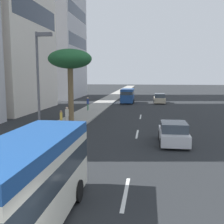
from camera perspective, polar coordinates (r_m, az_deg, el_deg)
ground_plane at (r=36.30m, az=6.35°, el=0.28°), size 198.00×198.00×0.00m
sidewalk_right at (r=37.06m, az=-4.05°, el=0.58°), size 162.00×3.35×0.15m
lane_stripe_near at (r=11.40m, az=2.90°, el=-16.93°), size 3.20×0.16×0.01m
lane_stripe_mid at (r=22.02m, az=5.38°, el=-4.68°), size 3.20×0.16×0.01m
lane_stripe_far at (r=31.06m, az=6.10°, el=-1.00°), size 3.20×0.16×0.01m
car_lead at (r=46.45m, az=10.09°, el=2.83°), size 4.72×1.91×1.64m
minibus_second at (r=8.91m, az=-17.27°, el=-13.60°), size 6.60×2.29×2.88m
van_third at (r=45.71m, az=3.32°, el=3.63°), size 4.75×2.18×2.42m
car_fourth at (r=19.24m, az=12.97°, el=-4.46°), size 4.04×1.96×1.55m
pedestrian_near_lamp at (r=35.42m, az=-5.18°, el=1.91°), size 0.39×0.34×1.73m
pedestrian_mid_block at (r=24.13m, az=-10.78°, el=-1.31°), size 0.37×0.30×1.54m
pedestrian_by_tree at (r=25.26m, az=-9.57°, el=-0.64°), size 0.32×0.38×1.70m
palm_tree at (r=27.33m, az=-8.92°, el=10.82°), size 4.31×4.31×7.20m
street_lamp at (r=15.91m, az=-15.13°, el=6.47°), size 0.24×0.97×7.03m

